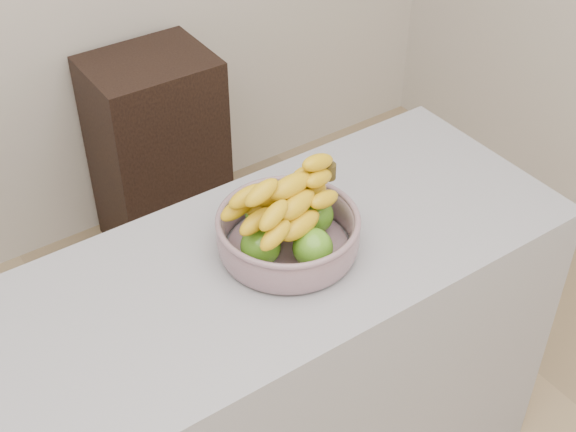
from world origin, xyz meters
The scene contains 3 objects.
room_shell centered at (0.00, 0.00, 1.71)m, with size 4.05×4.05×2.73m.
cabinet centered at (0.55, 1.78, 0.40)m, with size 0.44×0.35×0.80m, color black.
fruit_bowl centered at (0.32, 0.58, 0.96)m, with size 0.33×0.33×0.20m.
Camera 1 is at (-0.48, -0.56, 2.13)m, focal length 50.00 mm.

